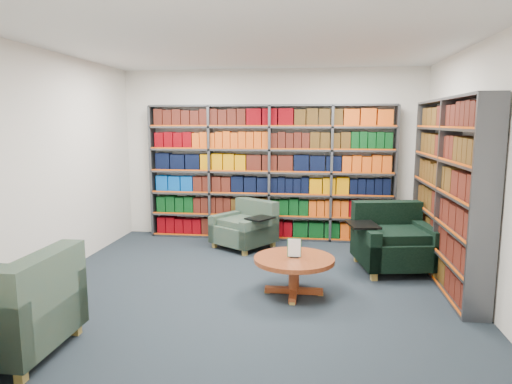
# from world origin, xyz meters

# --- Properties ---
(room_shell) EXTENTS (5.02, 5.02, 2.82)m
(room_shell) POSITION_xyz_m (0.00, 0.00, 1.40)
(room_shell) COLOR black
(room_shell) RESTS_ON ground
(bookshelf_back) EXTENTS (4.00, 0.28, 2.20)m
(bookshelf_back) POSITION_xyz_m (0.00, 2.34, 1.10)
(bookshelf_back) COLOR #47494F
(bookshelf_back) RESTS_ON ground
(bookshelf_right) EXTENTS (0.28, 2.50, 2.20)m
(bookshelf_right) POSITION_xyz_m (2.34, 0.60, 1.10)
(bookshelf_right) COLOR #47494F
(bookshelf_right) RESTS_ON ground
(chair_teal_left) EXTENTS (1.09, 1.09, 0.71)m
(chair_teal_left) POSITION_xyz_m (-0.30, 1.79, 0.29)
(chair_teal_left) COLOR #072931
(chair_teal_left) RESTS_ON ground
(chair_green_right) EXTENTS (1.19, 1.09, 0.86)m
(chair_green_right) POSITION_xyz_m (1.78, 0.98, 0.35)
(chair_green_right) COLOR black
(chair_green_right) RESTS_ON ground
(chair_teal_front) EXTENTS (0.97, 1.12, 0.88)m
(chair_teal_front) POSITION_xyz_m (-1.71, -1.80, 0.35)
(chair_teal_front) COLOR #072931
(chair_teal_front) RESTS_ON ground
(coffee_table) EXTENTS (0.91, 0.91, 0.64)m
(coffee_table) POSITION_xyz_m (0.53, -0.14, 0.34)
(coffee_table) COLOR #9E4A25
(coffee_table) RESTS_ON ground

